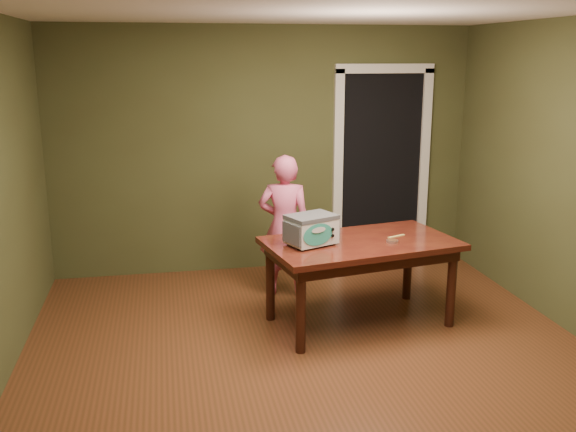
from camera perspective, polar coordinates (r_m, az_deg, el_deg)
The scene contains 8 objects.
floor at distance 4.92m, azimuth 2.85°, elevation -13.62°, with size 5.00×5.00×0.00m, color brown.
room_shell at distance 4.39m, azimuth 3.12°, elevation 6.49°, with size 4.52×5.02×2.61m.
doorway at distance 7.50m, azimuth 7.51°, elevation 4.53°, with size 1.10×0.66×2.25m.
dining_table at distance 5.54m, azimuth 6.47°, elevation -3.19°, with size 1.74×1.17×0.75m.
toy_oven at distance 5.32m, azimuth 2.09°, elevation -1.13°, with size 0.48×0.41×0.26m.
baking_pan at distance 5.49m, azimuth 9.26°, elevation -2.21°, with size 0.10×0.10×0.02m.
spatula at distance 5.67m, azimuth 9.62°, elevation -1.78°, with size 0.18×0.03×0.01m, color #DEC260.
child at distance 6.16m, azimuth -0.31°, elevation -0.90°, with size 0.51×0.33×1.39m, color #E35D86.
Camera 1 is at (-1.07, -4.22, 2.29)m, focal length 40.00 mm.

